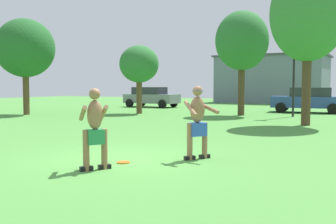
{
  "coord_description": "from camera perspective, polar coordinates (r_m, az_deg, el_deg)",
  "views": [
    {
      "loc": [
        5.35,
        -7.31,
        1.71
      ],
      "look_at": [
        0.96,
        0.63,
        1.09
      ],
      "focal_mm": 41.57,
      "sensor_mm": 36.0,
      "label": 1
    }
  ],
  "objects": [
    {
      "name": "player_with_cap",
      "position": [
        8.99,
        4.35,
        -0.98
      ],
      "size": [
        0.81,
        0.78,
        1.71
      ],
      "color": "black",
      "rests_on": "ground_plane"
    },
    {
      "name": "tree_left_field",
      "position": [
        24.31,
        -20.23,
        8.74
      ],
      "size": [
        3.4,
        3.4,
        5.57
      ],
      "color": "brown",
      "rests_on": "ground_plane"
    },
    {
      "name": "outbuilding_behind_lot",
      "position": [
        40.37,
        15.13,
        4.66
      ],
      "size": [
        10.39,
        7.07,
        4.65
      ],
      "color": "slate",
      "rests_on": "ground_plane"
    },
    {
      "name": "car_blue_far_end",
      "position": [
        26.01,
        19.86,
        1.73
      ],
      "size": [
        4.46,
        2.38,
        1.58
      ],
      "color": "#2D478C",
      "rests_on": "ground_plane"
    },
    {
      "name": "tree_near_building",
      "position": [
        17.91,
        19.85,
        13.3
      ],
      "size": [
        3.18,
        3.18,
        6.75
      ],
      "color": "#4C3823",
      "rests_on": "ground_plane"
    },
    {
      "name": "frisbee",
      "position": [
        8.71,
        -6.57,
        -7.34
      ],
      "size": [
        0.29,
        0.29,
        0.03
      ],
      "primitive_type": "cylinder",
      "color": "orange",
      "rests_on": "ground_plane"
    },
    {
      "name": "car_gray_near_post",
      "position": [
        30.83,
        -2.5,
        2.26
      ],
      "size": [
        4.31,
        2.05,
        1.58
      ],
      "color": "slate",
      "rests_on": "ground_plane"
    },
    {
      "name": "tree_behind_players",
      "position": [
        22.73,
        10.78,
        10.15
      ],
      "size": [
        3.01,
        3.01,
        5.92
      ],
      "color": "#4C3823",
      "rests_on": "ground_plane"
    },
    {
      "name": "player_in_green",
      "position": [
        7.97,
        -10.66,
        -2.23
      ],
      "size": [
        0.71,
        0.78,
        1.65
      ],
      "color": "black",
      "rests_on": "ground_plane"
    },
    {
      "name": "tree_right_field",
      "position": [
        23.71,
        -4.27,
        6.95
      ],
      "size": [
        2.38,
        2.38,
        4.13
      ],
      "color": "brown",
      "rests_on": "ground_plane"
    },
    {
      "name": "lamp_post",
      "position": [
        22.34,
        18.02,
        8.33
      ],
      "size": [
        0.6,
        0.24,
        5.71
      ],
      "color": "black",
      "rests_on": "ground_plane"
    },
    {
      "name": "ground_plane",
      "position": [
        9.22,
        -7.18,
        -6.8
      ],
      "size": [
        80.0,
        80.0,
        0.0
      ],
      "primitive_type": "plane",
      "color": "#4C8E3D"
    }
  ]
}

